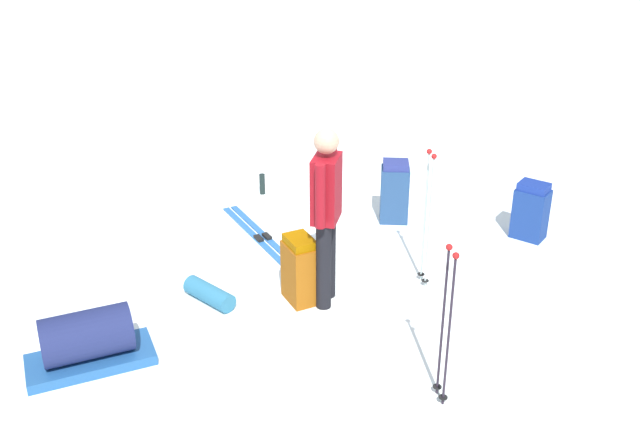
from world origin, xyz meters
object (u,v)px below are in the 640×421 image
sleeping_mat_rolled (209,294)px  skier_standing (326,209)px  ski_poles_planted_near (447,319)px  backpack_large_dark (531,211)px  backpack_small_spare (395,192)px  backpack_bright (300,270)px  ski_poles_planted_far (428,213)px  thermos_bottle (262,184)px  gear_sled (88,341)px  ski_pair_near (263,239)px

sleeping_mat_rolled → skier_standing: bearing=-83.8°
sleeping_mat_rolled → ski_poles_planted_near: bearing=-120.3°
backpack_large_dark → backpack_small_spare: 1.51m
backpack_bright → ski_poles_planted_near: ski_poles_planted_near is taller
skier_standing → sleeping_mat_rolled: skier_standing is taller
backpack_large_dark → backpack_small_spare: (0.31, 1.47, 0.04)m
ski_poles_planted_far → thermos_bottle: ski_poles_planted_far is taller
ski_poles_planted_far → gear_sled: bearing=119.0°
thermos_bottle → ski_pair_near: bearing=-171.0°
sleeping_mat_rolled → ski_pair_near: bearing=-13.2°
ski_pair_near → backpack_large_dark: bearing=-83.8°
skier_standing → backpack_large_dark: bearing=-55.0°
ski_poles_planted_far → gear_sled: size_ratio=1.25×
sleeping_mat_rolled → thermos_bottle: thermos_bottle is taller
backpack_large_dark → sleeping_mat_rolled: backpack_large_dark is taller
ski_poles_planted_far → gear_sled: ski_poles_planted_far is taller
ski_poles_planted_near → ski_pair_near: bearing=35.2°
backpack_bright → sleeping_mat_rolled: 0.88m
thermos_bottle → ski_poles_planted_far: bearing=-136.6°
backpack_small_spare → sleeping_mat_rolled: bearing=137.9°
ski_pair_near → backpack_bright: 1.33m
backpack_small_spare → sleeping_mat_rolled: backpack_small_spare is taller
ski_pair_near → sleeping_mat_rolled: (-1.29, 0.30, 0.08)m
backpack_bright → gear_sled: bearing=125.0°
skier_standing → backpack_bright: 0.68m
backpack_large_dark → backpack_bright: size_ratio=0.98×
backpack_bright → thermos_bottle: (2.43, 0.74, -0.19)m
ski_pair_near → gear_sled: bearing=155.2°
skier_standing → backpack_small_spare: (1.80, -0.65, -0.60)m
ski_pair_near → backpack_small_spare: 1.60m
backpack_bright → gear_sled: 1.97m
ski_poles_planted_near → ski_poles_planted_far: bearing=1.8°
ski_pair_near → thermos_bottle: thermos_bottle is taller
backpack_small_spare → thermos_bottle: backpack_small_spare is taller
backpack_large_dark → backpack_bright: backpack_bright is taller
skier_standing → sleeping_mat_rolled: 1.39m
ski_poles_planted_far → gear_sled: 3.22m
backpack_bright → sleeping_mat_rolled: backpack_bright is taller
backpack_bright → gear_sled: size_ratio=0.60×
skier_standing → backpack_bright: bearing=91.3°
skier_standing → sleeping_mat_rolled: bearing=96.2°
gear_sled → sleeping_mat_rolled: bearing=-37.0°
gear_sled → thermos_bottle: bearing=-13.7°
backpack_large_dark → sleeping_mat_rolled: (-1.60, 3.21, -0.23)m
skier_standing → ski_poles_planted_near: 1.66m
backpack_small_spare → ski_poles_planted_far: 1.48m
ski_pair_near → gear_sled: size_ratio=1.50×
backpack_small_spare → backpack_bright: bearing=153.8°
gear_sled → ski_pair_near: bearing=-24.8°
skier_standing → backpack_large_dark: size_ratio=2.63×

